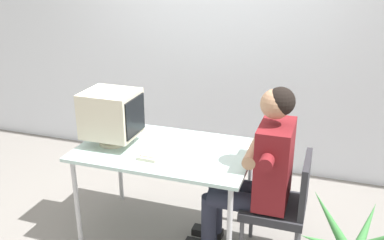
{
  "coord_description": "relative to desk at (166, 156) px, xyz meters",
  "views": [
    {
      "loc": [
        1.1,
        -2.65,
        2.05
      ],
      "look_at": [
        0.21,
        0.0,
        0.99
      ],
      "focal_mm": 39.89,
      "sensor_mm": 36.0,
      "label": 1
    }
  ],
  "objects": [
    {
      "name": "crt_monitor",
      "position": [
        -0.4,
        -0.04,
        0.3
      ],
      "size": [
        0.39,
        0.34,
        0.41
      ],
      "color": "beige",
      "rests_on": "desk"
    },
    {
      "name": "keyboard",
      "position": [
        -0.04,
        -0.01,
        0.07
      ],
      "size": [
        0.15,
        0.48,
        0.03
      ],
      "color": "beige",
      "rests_on": "desk"
    },
    {
      "name": "office_chair",
      "position": [
        0.88,
        -0.02,
        -0.21
      ],
      "size": [
        0.43,
        0.43,
        0.82
      ],
      "color": "#4C4C51",
      "rests_on": "ground_plane"
    },
    {
      "name": "desk",
      "position": [
        0.0,
        0.0,
        0.0
      ],
      "size": [
        1.28,
        0.79,
        0.74
      ],
      "color": "#B7B7BC",
      "rests_on": "ground_plane"
    },
    {
      "name": "wall_back",
      "position": [
        0.3,
        1.4,
        0.82
      ],
      "size": [
        8.0,
        0.1,
        3.0
      ],
      "primitive_type": "cube",
      "color": "silver",
      "rests_on": "ground_plane"
    },
    {
      "name": "ground_plane",
      "position": [
        0.0,
        0.0,
        -0.68
      ],
      "size": [
        12.0,
        12.0,
        0.0
      ],
      "primitive_type": "plane",
      "color": "gray"
    },
    {
      "name": "person_seated",
      "position": [
        0.7,
        -0.02,
        0.02
      ],
      "size": [
        0.72,
        0.6,
        1.29
      ],
      "color": "maroon",
      "rests_on": "ground_plane"
    }
  ]
}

